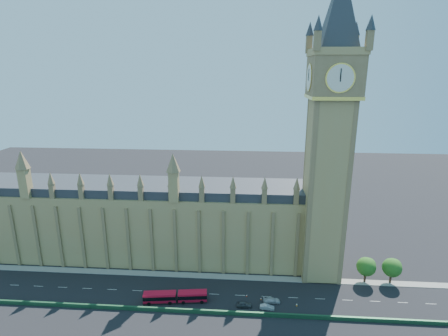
# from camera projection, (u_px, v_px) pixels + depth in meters

# --- Properties ---
(ground) EXTENTS (400.00, 400.00, 0.00)m
(ground) POSITION_uv_depth(u_px,v_px,m) (201.00, 293.00, 107.03)
(ground) COLOR black
(ground) RESTS_ON ground
(palace_westminster) EXTENTS (120.00, 20.00, 28.00)m
(palace_westminster) POSITION_uv_depth(u_px,v_px,m) (140.00, 220.00, 126.21)
(palace_westminster) COLOR #A98A51
(palace_westminster) RESTS_ON ground
(elizabeth_tower) EXTENTS (20.59, 20.59, 105.00)m
(elizabeth_tower) POSITION_uv_depth(u_px,v_px,m) (332.00, 111.00, 103.22)
(elizabeth_tower) COLOR #A98A51
(elizabeth_tower) RESTS_ON ground
(bridge_parapet) EXTENTS (160.00, 0.60, 1.20)m
(bridge_parapet) POSITION_uv_depth(u_px,v_px,m) (197.00, 311.00, 98.22)
(bridge_parapet) COLOR #1E4C2D
(bridge_parapet) RESTS_ON ground
(kerb_north) EXTENTS (160.00, 3.00, 0.16)m
(kerb_north) POSITION_uv_depth(u_px,v_px,m) (205.00, 276.00, 116.14)
(kerb_north) COLOR gray
(kerb_north) RESTS_ON ground
(tree_east_near) EXTENTS (6.00, 6.00, 8.50)m
(tree_east_near) POSITION_uv_depth(u_px,v_px,m) (367.00, 266.00, 111.56)
(tree_east_near) COLOR #382619
(tree_east_near) RESTS_ON ground
(tree_east_far) EXTENTS (6.00, 6.00, 8.50)m
(tree_east_far) POSITION_uv_depth(u_px,v_px,m) (393.00, 267.00, 111.00)
(tree_east_far) COLOR #382619
(tree_east_far) RESTS_ON ground
(red_bus) EXTENTS (18.84, 5.00, 3.17)m
(red_bus) POSITION_uv_depth(u_px,v_px,m) (175.00, 297.00, 102.79)
(red_bus) COLOR red
(red_bus) RESTS_ON ground
(car_grey) EXTENTS (4.41, 1.88, 1.48)m
(car_grey) POSITION_uv_depth(u_px,v_px,m) (244.00, 305.00, 100.78)
(car_grey) COLOR #414548
(car_grey) RESTS_ON ground
(car_silver) EXTENTS (4.28, 1.92, 1.37)m
(car_silver) POSITION_uv_depth(u_px,v_px,m) (267.00, 307.00, 99.81)
(car_silver) COLOR #A8ABB0
(car_silver) RESTS_ON ground
(car_white) EXTENTS (5.07, 2.35, 1.44)m
(car_white) POSITION_uv_depth(u_px,v_px,m) (272.00, 300.00, 102.70)
(car_white) COLOR silver
(car_white) RESTS_ON ground
(cone_a) EXTENTS (0.52, 0.52, 0.64)m
(cone_a) POSITION_uv_depth(u_px,v_px,m) (247.00, 296.00, 105.55)
(cone_a) COLOR black
(cone_a) RESTS_ON ground
(cone_b) EXTENTS (0.51, 0.51, 0.66)m
(cone_b) POSITION_uv_depth(u_px,v_px,m) (276.00, 302.00, 102.76)
(cone_b) COLOR black
(cone_b) RESTS_ON ground
(cone_c) EXTENTS (0.51, 0.51, 0.63)m
(cone_c) POSITION_uv_depth(u_px,v_px,m) (261.00, 299.00, 104.03)
(cone_c) COLOR black
(cone_c) RESTS_ON ground
(cone_d) EXTENTS (0.66, 0.66, 0.80)m
(cone_d) POSITION_uv_depth(u_px,v_px,m) (297.00, 305.00, 101.22)
(cone_d) COLOR black
(cone_d) RESTS_ON ground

